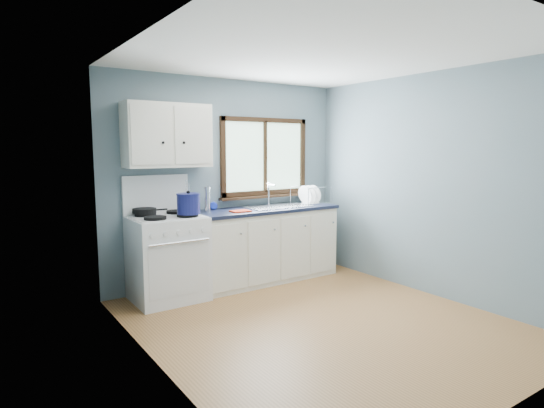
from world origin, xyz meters
TOP-DOWN VIEW (x-y plane):
  - floor at (0.00, 0.00)m, footprint 3.20×3.60m
  - ceiling at (0.00, 0.00)m, footprint 3.20×3.60m
  - wall_back at (0.00, 1.81)m, footprint 3.20×0.02m
  - wall_front at (0.00, -1.81)m, footprint 3.20×0.02m
  - wall_left at (-1.61, 0.00)m, footprint 0.02×3.60m
  - wall_right at (1.61, 0.00)m, footprint 0.02×3.60m
  - gas_range at (-0.95, 1.47)m, footprint 0.76×0.69m
  - base_cabinets at (0.36, 1.49)m, footprint 1.85×0.60m
  - countertop at (0.36, 1.49)m, footprint 1.89×0.64m
  - sink at (0.54, 1.49)m, footprint 0.84×0.46m
  - window at (0.54, 1.77)m, footprint 1.36×0.10m
  - upper_cabinets at (-0.85, 1.63)m, footprint 0.95×0.35m
  - skillet at (-1.14, 1.62)m, footprint 0.39×0.26m
  - stockpot at (-0.76, 1.30)m, footprint 0.32×0.32m
  - utensil_crock at (-0.58, 1.71)m, footprint 0.16×0.16m
  - thermos at (-0.40, 1.59)m, footprint 0.09×0.09m
  - soap_bottle at (-0.26, 1.69)m, footprint 0.12×0.12m
  - dish_towel at (-0.09, 1.35)m, footprint 0.23×0.17m
  - dish_rack at (1.11, 1.54)m, footprint 0.51×0.41m

SIDE VIEW (x-z plane):
  - floor at x=0.00m, z-range -0.02..0.00m
  - base_cabinets at x=0.36m, z-range -0.03..0.85m
  - gas_range at x=-0.95m, z-range -0.19..1.17m
  - sink at x=0.54m, z-range 0.64..1.08m
  - countertop at x=0.36m, z-range 0.88..0.92m
  - dish_towel at x=-0.09m, z-range 0.92..0.94m
  - dish_rack at x=1.11m, z-range 0.86..1.11m
  - skillet at x=-1.14m, z-range 0.96..1.01m
  - utensil_crock at x=-0.58m, z-range 0.81..1.19m
  - soap_bottle at x=-0.26m, z-range 0.92..1.16m
  - thermos at x=-0.40m, z-range 0.92..1.21m
  - stockpot at x=-0.76m, z-range 0.95..1.20m
  - wall_back at x=0.00m, z-range 0.00..2.50m
  - wall_front at x=0.00m, z-range 0.00..2.50m
  - wall_left at x=-1.61m, z-range 0.00..2.50m
  - wall_right at x=1.61m, z-range 0.00..2.50m
  - window at x=0.54m, z-range 0.96..1.99m
  - upper_cabinets at x=-0.85m, z-range 1.45..2.15m
  - ceiling at x=0.00m, z-range 2.50..2.52m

